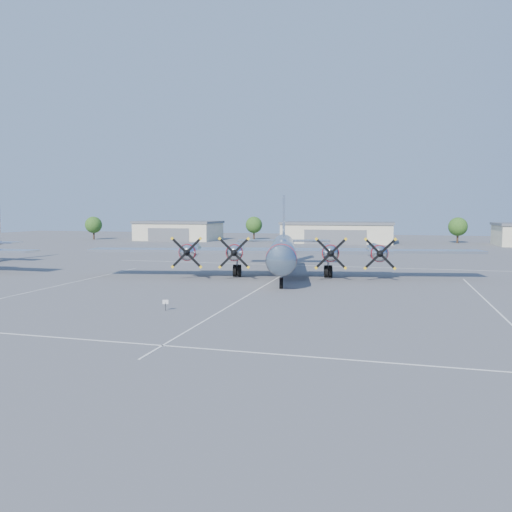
% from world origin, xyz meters
% --- Properties ---
extents(ground, '(260.00, 260.00, 0.00)m').
position_xyz_m(ground, '(0.00, 0.00, 0.00)').
color(ground, '#505052').
rests_on(ground, ground).
extents(parking_lines, '(60.00, 50.08, 0.01)m').
position_xyz_m(parking_lines, '(0.00, -1.75, 0.01)').
color(parking_lines, silver).
rests_on(parking_lines, ground).
extents(hangar_west, '(22.60, 14.60, 5.40)m').
position_xyz_m(hangar_west, '(-45.00, 81.96, 2.71)').
color(hangar_west, beige).
rests_on(hangar_west, ground).
extents(hangar_center, '(28.60, 14.60, 5.40)m').
position_xyz_m(hangar_center, '(0.00, 81.96, 2.71)').
color(hangar_center, beige).
rests_on(hangar_center, ground).
extents(tree_far_west, '(4.80, 4.80, 6.64)m').
position_xyz_m(tree_far_west, '(-70.00, 78.00, 4.22)').
color(tree_far_west, '#382619').
rests_on(tree_far_west, ground).
extents(tree_west, '(4.80, 4.80, 6.64)m').
position_xyz_m(tree_west, '(-25.00, 90.00, 4.22)').
color(tree_west, '#382619').
rests_on(tree_west, ground).
extents(tree_east, '(4.80, 4.80, 6.64)m').
position_xyz_m(tree_east, '(30.00, 88.00, 4.22)').
color(tree_east, '#382619').
rests_on(tree_east, ground).
extents(main_bomber_b29, '(53.79, 41.86, 10.66)m').
position_xyz_m(main_bomber_b29, '(-0.00, 13.11, 0.00)').
color(main_bomber_b29, silver).
rests_on(main_bomber_b29, ground).
extents(info_placard, '(0.46, 0.20, 0.92)m').
position_xyz_m(info_placard, '(-4.49, -12.10, 0.64)').
color(info_placard, black).
rests_on(info_placard, ground).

